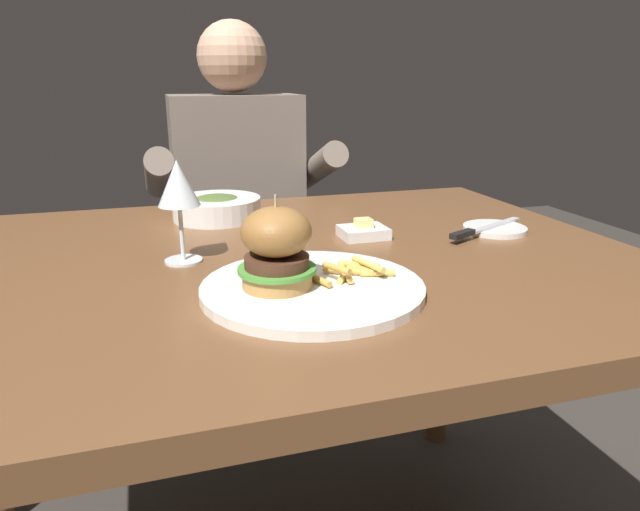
% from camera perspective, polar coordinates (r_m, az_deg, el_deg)
% --- Properties ---
extents(dining_table, '(1.28, 0.93, 0.74)m').
position_cam_1_polar(dining_table, '(0.98, -5.51, -4.90)').
color(dining_table, brown).
rests_on(dining_table, ground).
extents(main_plate, '(0.31, 0.31, 0.01)m').
position_cam_1_polar(main_plate, '(0.79, -0.75, -3.31)').
color(main_plate, white).
rests_on(main_plate, dining_table).
extents(burger_sandwich, '(0.11, 0.11, 0.13)m').
position_cam_1_polar(burger_sandwich, '(0.76, -4.37, 0.79)').
color(burger_sandwich, '#B78447').
rests_on(burger_sandwich, main_plate).
extents(fries_pile, '(0.13, 0.08, 0.03)m').
position_cam_1_polar(fries_pile, '(0.82, 3.11, -1.51)').
color(fries_pile, '#EABC5B').
rests_on(fries_pile, main_plate).
extents(wine_glass, '(0.07, 0.07, 0.17)m').
position_cam_1_polar(wine_glass, '(0.92, -14.00, 6.66)').
color(wine_glass, silver).
rests_on(wine_glass, dining_table).
extents(bread_plate, '(0.12, 0.12, 0.01)m').
position_cam_1_polar(bread_plate, '(1.16, 17.07, 2.56)').
color(bread_plate, white).
rests_on(bread_plate, dining_table).
extents(table_knife, '(0.21, 0.11, 0.01)m').
position_cam_1_polar(table_knife, '(1.11, 15.76, 2.56)').
color(table_knife, silver).
rests_on(table_knife, bread_plate).
extents(butter_dish, '(0.09, 0.07, 0.04)m').
position_cam_1_polar(butter_dish, '(1.07, 4.35, 2.43)').
color(butter_dish, white).
rests_on(butter_dish, dining_table).
extents(soup_bowl, '(0.18, 0.18, 0.05)m').
position_cam_1_polar(soup_bowl, '(1.22, -10.26, 4.77)').
color(soup_bowl, white).
rests_on(soup_bowl, dining_table).
extents(diner_person, '(0.51, 0.36, 1.18)m').
position_cam_1_polar(diner_person, '(1.72, -7.99, 1.60)').
color(diner_person, '#282833').
rests_on(diner_person, ground).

